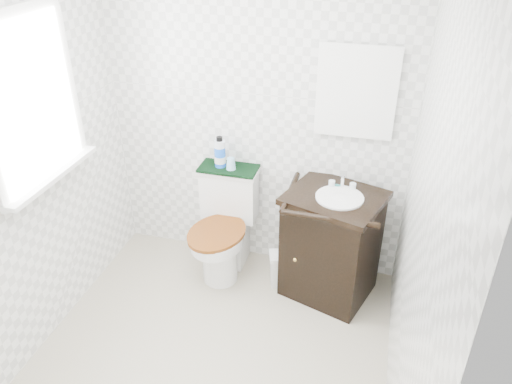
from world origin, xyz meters
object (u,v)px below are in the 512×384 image
at_px(vanity, 331,243).
at_px(mouthwash_bottle, 220,153).
at_px(trash_bin, 282,269).
at_px(cup, 231,164).
at_px(toilet, 225,230).

distance_m(vanity, mouthwash_bottle, 1.03).
xyz_separation_m(trash_bin, mouthwash_bottle, (-0.53, 0.21, 0.80)).
height_order(trash_bin, mouthwash_bottle, mouthwash_bottle).
height_order(vanity, cup, vanity).
distance_m(toilet, vanity, 0.82).
height_order(toilet, mouthwash_bottle, mouthwash_bottle).
bearing_deg(trash_bin, vanity, 3.04).
distance_m(trash_bin, mouthwash_bottle, 0.98).
distance_m(toilet, trash_bin, 0.52).
relative_size(trash_bin, mouthwash_bottle, 1.16).
bearing_deg(cup, toilet, -104.92).
height_order(trash_bin, cup, cup).
distance_m(trash_bin, cup, 0.87).
bearing_deg(mouthwash_bottle, vanity, -12.20).
bearing_deg(toilet, vanity, -4.46).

